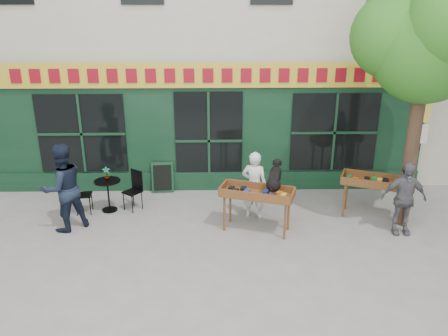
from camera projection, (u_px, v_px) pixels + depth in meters
The scene contains 13 objects.
ground at pixel (208, 231), 9.40m from camera, with size 80.00×80.00×0.00m, color slate.
street_tree at pixel (430, 30), 8.43m from camera, with size 3.05×2.90×5.60m.
book_cart_center at pixel (257, 195), 9.16m from camera, with size 1.62×1.07×0.99m.
dog at pixel (275, 175), 8.96m from camera, with size 0.34×0.60×0.60m, color black, non-canonical shape.
woman at pixel (254, 185), 9.78m from camera, with size 0.57×0.37×1.57m, color silver.
book_cart_right at pixel (377, 184), 9.75m from camera, with size 1.62×1.15×0.99m.
man_right at pixel (404, 198), 9.06m from camera, with size 0.93×0.39×1.59m, color #56555A.
bistro_table at pixel (108, 189), 10.18m from camera, with size 0.60×0.60×0.76m.
bistro_chair_left at pixel (79, 191), 10.05m from camera, with size 0.41×0.40×0.95m.
bistro_chair_right at pixel (135, 187), 10.30m from camera, with size 0.51×0.51×0.95m.
potted_plant at pixel (106, 174), 10.05m from camera, with size 0.17×0.12×0.33m, color gray.
man_left at pixel (63, 188), 9.18m from camera, with size 0.93×0.72×1.91m, color black.
chalkboard at pixel (163, 178), 11.30m from camera, with size 0.58×0.25×0.79m.
Camera 1 is at (0.16, -8.39, 4.45)m, focal length 35.00 mm.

